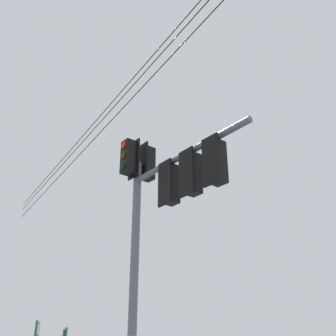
% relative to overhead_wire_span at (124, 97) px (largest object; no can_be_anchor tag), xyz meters
% --- Properties ---
extents(signal_mast_assembly, '(2.99, 3.16, 7.18)m').
position_rel_overhead_wire_span_xyz_m(signal_mast_assembly, '(-1.45, -1.36, -4.11)').
color(signal_mast_assembly, slate).
rests_on(signal_mast_assembly, ground).
extents(overhead_wire_span, '(18.32, 15.56, 0.86)m').
position_rel_overhead_wire_span_xyz_m(overhead_wire_span, '(0.00, 0.00, 0.00)').
color(overhead_wire_span, black).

